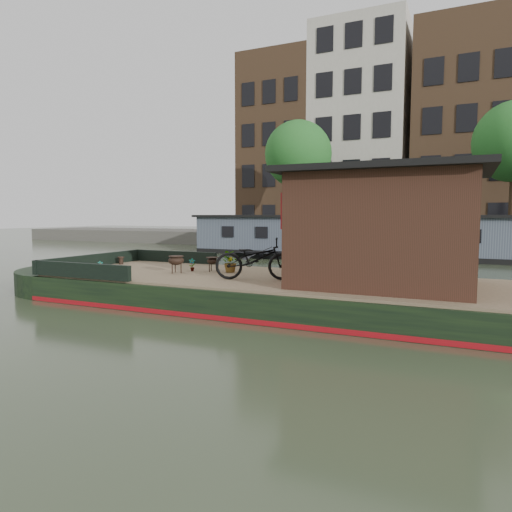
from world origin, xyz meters
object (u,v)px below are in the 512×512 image
at_px(cabin, 385,227).
at_px(bicycle, 255,259).
at_px(potted_plant_a, 192,265).
at_px(brazier_rear, 176,264).
at_px(dinghy, 269,251).
at_px(brazier_front, 212,264).

relative_size(cabin, bicycle, 2.19).
bearing_deg(potted_plant_a, bicycle, -18.65).
distance_m(cabin, brazier_rear, 5.20).
distance_m(cabin, dinghy, 12.97).
bearing_deg(dinghy, brazier_front, -179.22).
height_order(brazier_rear, dinghy, brazier_rear).
height_order(potted_plant_a, brazier_rear, brazier_rear).
xyz_separation_m(cabin, brazier_rear, (-5.10, -0.26, -1.01)).
bearing_deg(cabin, bicycle, -170.09).
xyz_separation_m(potted_plant_a, brazier_rear, (-0.15, -0.51, 0.05)).
relative_size(cabin, brazier_rear, 9.05).
relative_size(cabin, dinghy, 1.21).
bearing_deg(brazier_front, bicycle, -28.83).
height_order(bicycle, brazier_front, bicycle).
distance_m(bicycle, brazier_rear, 2.34).
height_order(cabin, dinghy, cabin).
bearing_deg(brazier_front, potted_plant_a, -160.35).
relative_size(bicycle, brazier_rear, 4.13).
bearing_deg(brazier_front, cabin, -5.49).
relative_size(potted_plant_a, brazier_front, 0.89).
relative_size(potted_plant_a, dinghy, 0.10).
bearing_deg(dinghy, brazier_rear, 176.59).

